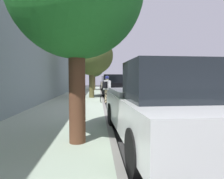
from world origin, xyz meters
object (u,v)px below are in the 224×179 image
(bicycle_at_curb, at_px, (110,98))
(street_tree_near_cyclist, at_px, (94,67))
(parked_suv_black_second, at_px, (112,85))
(street_tree_mid_block, at_px, (91,56))
(parked_pickup_white_mid, at_px, (157,107))
(parked_suv_tan_nearest, at_px, (108,83))
(cyclist_with_backpack, at_px, (107,86))

(bicycle_at_curb, bearing_deg, street_tree_near_cyclist, -84.78)
(parked_suv_black_second, bearing_deg, street_tree_mid_block, 56.37)
(parked_suv_black_second, distance_m, parked_pickup_white_mid, 13.76)
(parked_suv_black_second, xyz_separation_m, street_tree_mid_block, (1.86, 2.80, 2.39))
(parked_pickup_white_mid, distance_m, street_tree_near_cyclist, 22.35)
(parked_suv_tan_nearest, bearing_deg, parked_suv_black_second, 89.56)
(parked_suv_tan_nearest, xyz_separation_m, parked_suv_black_second, (0.06, 8.01, 0.00))
(cyclist_with_backpack, relative_size, street_tree_mid_block, 0.37)
(parked_pickup_white_mid, xyz_separation_m, cyclist_with_backpack, (0.83, -8.43, 0.21))
(parked_suv_tan_nearest, xyz_separation_m, parked_pickup_white_mid, (0.02, 21.77, -0.13))
(parked_suv_black_second, xyz_separation_m, cyclist_with_backpack, (0.78, 5.34, 0.09))
(parked_suv_black_second, height_order, parked_pickup_white_mid, parked_suv_black_second)
(parked_pickup_white_mid, relative_size, street_tree_mid_block, 1.10)
(cyclist_with_backpack, bearing_deg, parked_suv_tan_nearest, -93.61)
(street_tree_near_cyclist, bearing_deg, parked_suv_tan_nearest, 168.96)
(bicycle_at_curb, bearing_deg, street_tree_mid_block, -66.48)
(cyclist_with_backpack, distance_m, street_tree_mid_block, 3.60)
(parked_pickup_white_mid, height_order, bicycle_at_curb, parked_pickup_white_mid)
(parked_suv_tan_nearest, distance_m, parked_suv_black_second, 8.01)
(street_tree_mid_block, bearing_deg, street_tree_near_cyclist, -90.00)
(parked_suv_black_second, distance_m, cyclist_with_backpack, 5.39)
(cyclist_with_backpack, bearing_deg, street_tree_mid_block, -66.98)
(street_tree_near_cyclist, distance_m, street_tree_mid_block, 11.18)
(parked_suv_tan_nearest, distance_m, bicycle_at_curb, 13.80)
(parked_suv_tan_nearest, height_order, street_tree_mid_block, street_tree_mid_block)
(street_tree_near_cyclist, xyz_separation_m, street_tree_mid_block, (-0.00, 11.18, 0.21))
(bicycle_at_curb, distance_m, street_tree_near_cyclist, 14.49)
(parked_pickup_white_mid, distance_m, cyclist_with_backpack, 8.47)
(parked_suv_tan_nearest, distance_m, street_tree_mid_block, 11.23)
(parked_suv_tan_nearest, relative_size, cyclist_with_backpack, 2.64)
(parked_suv_tan_nearest, bearing_deg, bicycle_at_curb, 87.39)
(parked_suv_black_second, distance_m, bicycle_at_curb, 5.83)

